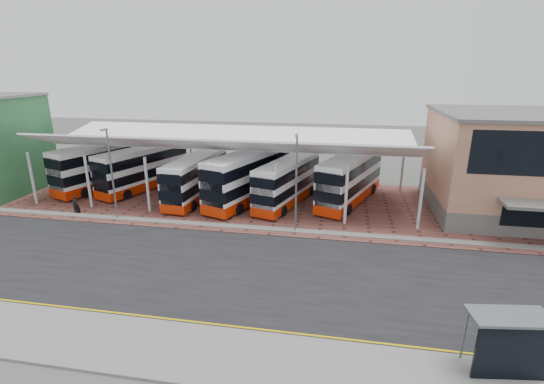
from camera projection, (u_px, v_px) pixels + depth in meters
The scene contains 20 objects.
ground at pixel (255, 265), 26.95m from camera, with size 140.00×140.00×0.00m, color #494C47.
road at pixel (252, 272), 26.01m from camera, with size 120.00×14.00×0.02m, color black.
forecourt at pixel (303, 204), 38.78m from camera, with size 72.00×16.00×0.06m, color brown.
sidewalk at pixel (214, 355), 18.49m from camera, with size 120.00×4.00×0.14m, color slate.
north_kerb at pixel (271, 229), 32.73m from camera, with size 120.00×0.80×0.14m, color slate.
yellow_line_near at pixel (226, 329), 20.38m from camera, with size 120.00×0.12×0.01m, color #E5B800.
yellow_line_far at pixel (228, 326), 20.66m from camera, with size 120.00×0.12×0.01m, color #E5B800.
canopy at pixel (226, 142), 39.24m from camera, with size 37.00×11.63×7.07m.
terminal at pixel (543, 165), 34.71m from camera, with size 18.40×14.40×9.25m.
lamp_west at pixel (111, 171), 33.84m from camera, with size 0.16×0.90×8.07m.
lamp_east at pixel (296, 181), 31.15m from camera, with size 0.16×0.90×8.07m.
bus_0 at pixel (105, 166), 43.55m from camera, with size 6.61×12.01×4.86m.
bus_1 at pixel (143, 169), 42.90m from camera, with size 6.24×11.27×4.57m.
bus_2 at pixel (196, 178), 39.72m from camera, with size 3.34×10.74×4.36m.
bus_3 at pixel (249, 177), 39.03m from camera, with size 6.70×12.25×4.96m.
bus_4 at pixel (288, 182), 38.37m from camera, with size 5.39×10.75×4.33m.
bus_5 at pixel (350, 179), 38.77m from camera, with size 6.54×11.67×4.73m.
pedestrian at pixel (76, 204), 36.25m from camera, with size 0.59×0.39×1.62m, color black.
suitcase at pixel (78, 210), 36.24m from camera, with size 0.32×0.23×0.55m, color black.
bus_shelter at pixel (517, 340), 16.80m from camera, with size 3.61×2.02×2.75m.
Camera 1 is at (5.38, -23.53, 13.04)m, focal length 26.00 mm.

